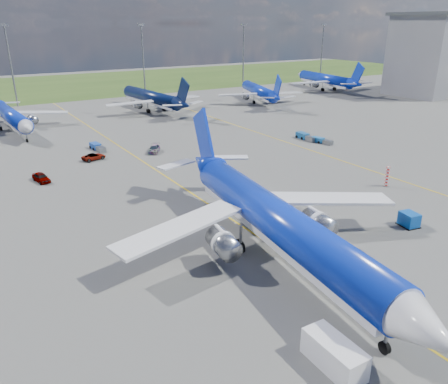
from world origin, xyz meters
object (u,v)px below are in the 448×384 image
service_car_b (94,157)px  baggage_tug_c (97,147)px  service_car_a (41,177)px  bg_jet_ne (259,102)px  baggage_tug_e (321,141)px  main_airliner (277,258)px  warning_post (387,176)px  baggage_tug_w (305,137)px  bg_jet_ene (324,90)px  bg_jet_nnw (14,131)px  uld_container (409,219)px  service_car_c (154,149)px  bg_jet_n (152,110)px  service_van (334,354)px

service_car_b → baggage_tug_c: bearing=-34.3°
service_car_a → service_car_b: bearing=23.9°
bg_jet_ne → baggage_tug_e: 50.09m
main_airliner → service_car_a: size_ratio=11.33×
warning_post → baggage_tug_w: bearing=72.3°
warning_post → bg_jet_ne: (28.06, 70.15, -1.50)m
baggage_tug_w → bg_jet_ene: bearing=47.0°
bg_jet_nnw → uld_container: 85.14m
uld_container → service_car_a: uld_container is taller
baggage_tug_w → baggage_tug_c: bearing=163.0°
bg_jet_nnw → warning_post: bearing=-62.3°
baggage_tug_c → service_car_c: bearing=-46.3°
bg_jet_ene → uld_container: bg_jet_ene is taller
bg_jet_ene → service_car_b: 106.22m
bg_jet_ene → main_airliner: (-91.65, -87.37, 0.00)m
main_airliner → uld_container: main_airliner is taller
bg_jet_nnw → baggage_tug_e: (51.25, -44.49, 0.48)m
uld_container → service_car_b: uld_container is taller
uld_container → baggage_tug_w: 42.08m
bg_jet_nnw → bg_jet_ene: (106.06, 11.00, 0.00)m
baggage_tug_c → baggage_tug_e: 44.34m
bg_jet_n → main_airliner: bearing=70.6°
baggage_tug_c → warning_post: bearing=-60.0°
service_car_a → service_car_b: (10.22, 7.21, -0.10)m
bg_jet_n → service_car_c: size_ratio=8.78×
bg_jet_nnw → main_airliner: (14.41, -76.38, 0.00)m
warning_post → service_car_c: (-21.91, 35.35, -0.85)m
bg_jet_ne → service_van: (-61.49, -92.48, 1.04)m
service_car_a → baggage_tug_e: size_ratio=0.85×
warning_post → baggage_tug_e: (9.55, 23.60, -1.02)m
bg_jet_ne → main_airliner: 95.99m
bg_jet_ne → baggage_tug_c: bg_jet_ne is taller
warning_post → service_van: size_ratio=0.63×
uld_container → service_car_b: size_ratio=0.50×
service_car_a → service_car_c: service_car_a is taller
service_van → service_car_b: 58.83m
main_airliner → service_car_a: (-15.88, 37.56, 0.69)m
baggage_tug_e → bg_jet_nnw: bearing=127.9°
baggage_tug_w → bg_jet_nnw: bearing=145.4°
baggage_tug_w → baggage_tug_e: (0.73, -3.95, -0.09)m
service_car_b → baggage_tug_w: size_ratio=0.76×
service_car_a → service_car_b: 12.51m
uld_container → baggage_tug_c: (-21.38, 53.26, -0.32)m
bg_jet_nnw → service_car_b: size_ratio=8.70×
bg_jet_ene → baggage_tug_e: bearing=55.2°
warning_post → bg_jet_n: size_ratio=0.08×
bg_jet_ne → service_car_a: bearing=48.5°
bg_jet_nnw → service_car_a: (-1.47, -38.81, 0.69)m
warning_post → service_car_b: bearing=132.1°
service_van → service_car_b: service_van is taller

